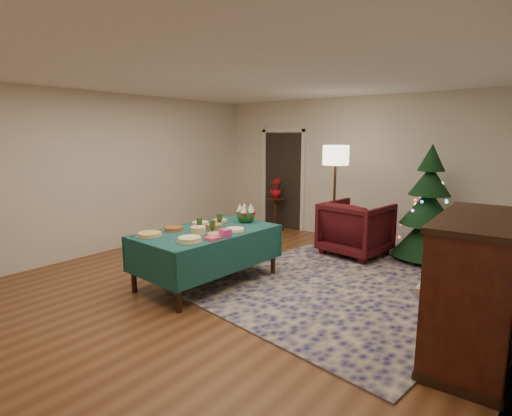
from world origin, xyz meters
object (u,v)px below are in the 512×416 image
Objects in this scene: gift_box at (225,233)px; floor_lamp at (336,162)px; side_table at (275,214)px; piano at (475,289)px; buffet_table at (207,241)px; armchair at (356,226)px; christmas_tree at (428,210)px; potted_plant at (276,192)px.

floor_lamp is at bearing 86.46° from gift_box.
floor_lamp is (0.16, 2.62, 0.77)m from gift_box.
gift_box reaches higher than side_table.
piano reaches higher than gift_box.
armchair reaches higher than buffet_table.
floor_lamp is (0.60, 2.52, 0.96)m from buffet_table.
christmas_tree is at bearing 60.91° from gift_box.
buffet_table is 1.04× the size of christmas_tree.
side_table is at bearing 0.00° from potted_plant.
christmas_tree is at bearing -153.20° from armchair.
floor_lamp is 0.98× the size of christmas_tree.
piano reaches higher than armchair.
floor_lamp reaches higher than buffet_table.
christmas_tree is at bearing 11.86° from floor_lamp.
armchair is at bearing -160.30° from christmas_tree.
buffet_table is 3.31m from side_table.
piano is at bearing -67.11° from christmas_tree.
gift_box is 3.56m from potted_plant.
piano is (4.26, -2.96, -0.18)m from potted_plant.
potted_plant reaches higher than buffet_table.
floor_lamp is at bearing -20.06° from side_table.
christmas_tree is (1.02, 0.37, 0.34)m from armchair.
potted_plant is at bearing 159.94° from floor_lamp.
armchair is (0.61, 2.56, -0.28)m from gift_box.
piano is at bearing 140.19° from armchair.
armchair reaches higher than side_table.
buffet_table is at bearing -71.09° from potted_plant.
floor_lamp is (-0.45, 0.06, 1.05)m from armchair.
floor_lamp is 2.15m from side_table.
gift_box is at bearing -65.03° from side_table.
buffet_table is 3.19m from piano.
side_table is (-1.50, 3.23, -0.44)m from gift_box.
armchair is 0.55× the size of floor_lamp.
christmas_tree is 2.90m from piano.
piano is at bearing 5.60° from gift_box.
armchair is 2.24m from potted_plant.
side_table is (-2.11, 0.67, -0.16)m from armchair.
gift_box is at bearing 83.77° from armchair.
floor_lamp is 2.60× the size of side_table.
buffet_table is 1.95× the size of armchair.
gift_box reaches higher than buffet_table.
christmas_tree reaches higher than buffet_table.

